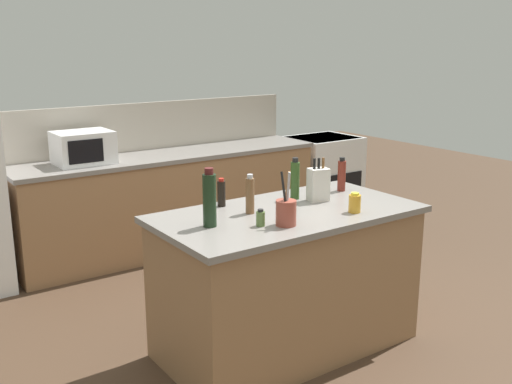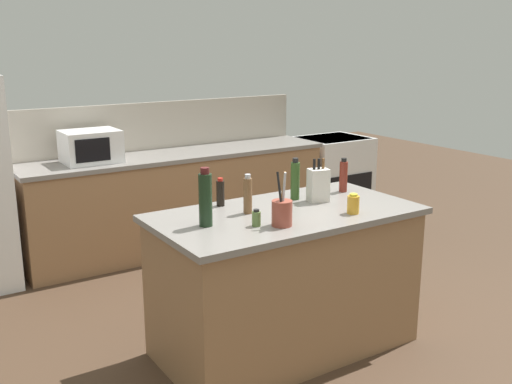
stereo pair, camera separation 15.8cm
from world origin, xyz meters
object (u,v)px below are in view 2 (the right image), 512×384
at_px(microwave, 91,146).
at_px(honey_jar, 353,204).
at_px(range_oven, 332,177).
at_px(knife_block, 318,185).
at_px(utensil_crock, 282,212).
at_px(soy_sauce_bottle, 220,193).
at_px(wine_bottle, 205,199).
at_px(olive_oil_bottle, 295,180).
at_px(vinegar_bottle, 343,176).
at_px(pepper_grinder, 248,195).
at_px(spice_jar_oregano, 256,218).

height_order(microwave, honey_jar, microwave).
relative_size(range_oven, knife_block, 3.17).
distance_m(utensil_crock, honey_jar, 0.52).
relative_size(microwave, soy_sauce_bottle, 2.60).
height_order(range_oven, wine_bottle, wine_bottle).
distance_m(knife_block, wine_bottle, 0.89).
bearing_deg(olive_oil_bottle, soy_sauce_bottle, 165.71).
relative_size(knife_block, utensil_crock, 0.91).
height_order(microwave, utensil_crock, utensil_crock).
height_order(knife_block, honey_jar, knife_block).
height_order(microwave, soy_sauce_bottle, microwave).
height_order(honey_jar, vinegar_bottle, vinegar_bottle).
relative_size(range_oven, microwave, 1.91).
relative_size(microwave, olive_oil_bottle, 1.69).
relative_size(microwave, pepper_grinder, 1.93).
distance_m(utensil_crock, spice_jar_oregano, 0.15).
distance_m(honey_jar, soy_sauce_bottle, 0.85).
bearing_deg(wine_bottle, olive_oil_bottle, 14.35).
bearing_deg(soy_sauce_bottle, honey_jar, -44.84).
bearing_deg(range_oven, spice_jar_oregano, -137.29).
xyz_separation_m(vinegar_bottle, soy_sauce_bottle, (-0.92, 0.14, -0.03)).
distance_m(soy_sauce_bottle, spice_jar_oregano, 0.50).
distance_m(knife_block, vinegar_bottle, 0.33).
bearing_deg(utensil_crock, pepper_grinder, 95.23).
distance_m(range_oven, spice_jar_oregano, 3.51).
bearing_deg(spice_jar_oregano, knife_block, 20.35).
height_order(microwave, vinegar_bottle, microwave).
distance_m(olive_oil_bottle, pepper_grinder, 0.46).
xyz_separation_m(vinegar_bottle, spice_jar_oregano, (-0.96, -0.35, -0.07)).
bearing_deg(range_oven, microwave, 180.00).
height_order(knife_block, soy_sauce_bottle, knife_block).
bearing_deg(olive_oil_bottle, spice_jar_oregano, -146.23).
bearing_deg(spice_jar_oregano, honey_jar, -9.42).
distance_m(range_oven, olive_oil_bottle, 2.89).
height_order(honey_jar, wine_bottle, wine_bottle).
height_order(knife_block, olive_oil_bottle, knife_block).
bearing_deg(pepper_grinder, spice_jar_oregano, -111.51).
xyz_separation_m(microwave, utensil_crock, (0.34, -2.43, -0.06)).
height_order(honey_jar, spice_jar_oregano, honey_jar).
height_order(wine_bottle, spice_jar_oregano, wine_bottle).
bearing_deg(spice_jar_oregano, utensil_crock, -29.76).
xyz_separation_m(utensil_crock, soy_sauce_bottle, (-0.09, 0.57, 0.00)).
height_order(microwave, wine_bottle, wine_bottle).
bearing_deg(vinegar_bottle, utensil_crock, -152.97).
bearing_deg(knife_block, microwave, 126.08).
bearing_deg(pepper_grinder, utensil_crock, -84.77).
xyz_separation_m(utensil_crock, vinegar_bottle, (0.83, 0.42, 0.03)).
bearing_deg(spice_jar_oregano, range_oven, 42.71).
relative_size(utensil_crock, vinegar_bottle, 1.32).
relative_size(knife_block, vinegar_bottle, 1.20).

